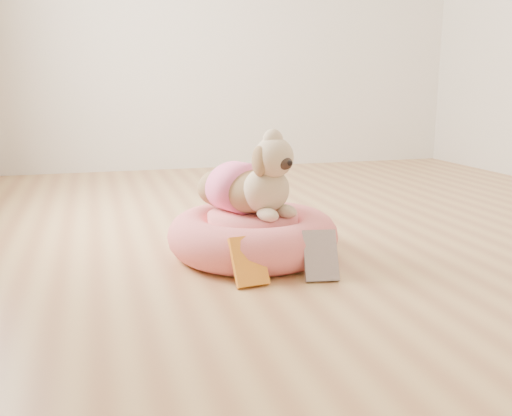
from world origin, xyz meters
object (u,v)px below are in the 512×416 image
object	(u,v)px
dog	(250,170)
pet_bed	(253,235)
book_white	(321,256)
book_yellow	(249,261)

from	to	relation	value
dog	pet_bed	bearing A→B (deg)	-83.35
dog	book_white	distance (m)	0.50
pet_bed	dog	distance (m)	0.29
book_yellow	book_white	distance (m)	0.28
book_yellow	dog	bearing A→B (deg)	66.89
dog	book_white	xyz separation A→B (m)	(0.18, -0.37, -0.28)
pet_bed	book_yellow	xyz separation A→B (m)	(-0.11, -0.34, -0.00)
pet_bed	book_yellow	distance (m)	0.36
dog	book_yellow	size ratio (longest dim) A/B	2.67
pet_bed	book_white	world-z (taller)	pet_bed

